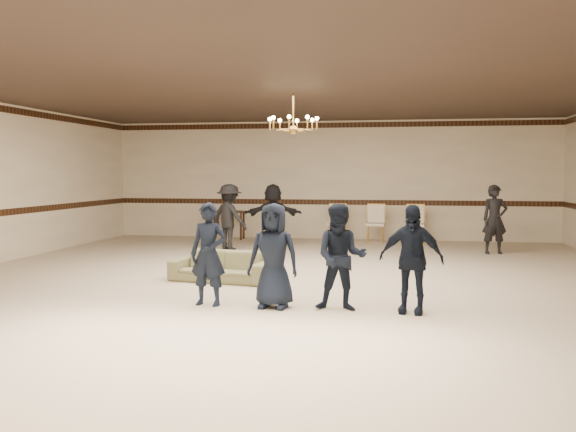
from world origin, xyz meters
name	(u,v)px	position (x,y,z in m)	size (l,w,h in m)	color
room	(283,185)	(0.00, 0.00, 1.60)	(12.01, 14.01, 3.21)	tan
chair_rail	(330,202)	(0.00, 6.99, 1.00)	(12.00, 0.02, 0.14)	#3B1F11
crown_molding	(330,125)	(0.00, 6.99, 3.08)	(12.00, 0.02, 0.14)	#3B1F11
chandelier	(293,112)	(0.00, 1.00, 2.88)	(0.94, 0.94, 0.89)	#B18138
boy_a	(209,254)	(-0.69, -1.83, 0.70)	(0.51, 0.34, 1.40)	black
boy_b	(274,256)	(0.21, -1.83, 0.70)	(0.69, 0.45, 1.40)	black
boy_c	(341,257)	(1.11, -1.83, 0.70)	(0.68, 0.53, 1.40)	black
boy_d	(411,259)	(2.01, -1.83, 0.70)	(0.82, 0.34, 1.40)	black
settee	(222,266)	(-1.04, 0.02, 0.25)	(1.71, 0.67, 0.50)	#666444
adult_left	(229,217)	(-2.05, 4.16, 0.77)	(0.99, 0.57, 1.53)	black
adult_mid	(273,215)	(-1.15, 4.86, 0.77)	(1.42, 0.45, 1.53)	black
adult_right	(495,219)	(3.95, 4.46, 0.77)	(0.56, 0.37, 1.53)	black
banquet_chair_left	(337,223)	(0.28, 6.24, 0.49)	(0.47, 0.47, 0.97)	beige
banquet_chair_mid	(376,224)	(1.28, 6.24, 0.49)	(0.47, 0.47, 0.97)	beige
banquet_chair_right	(415,224)	(2.28, 6.24, 0.49)	(0.47, 0.47, 0.97)	beige
console_table	(228,225)	(-2.72, 6.44, 0.39)	(0.92, 0.39, 0.78)	#321D10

